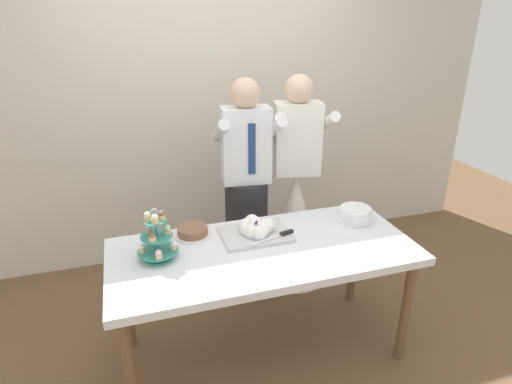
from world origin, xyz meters
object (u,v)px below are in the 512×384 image
Objects in this scene: cupcake_stand at (157,239)px; person_groom at (246,202)px; plate_stack at (355,214)px; person_bride at (294,212)px; main_cake_tray at (256,229)px; dessert_table at (264,259)px; round_cake at (193,232)px.

cupcake_stand is 0.97m from person_groom.
plate_stack is 0.13× the size of person_bride.
main_cake_tray is at bearing -130.18° from person_bride.
person_bride reaches higher than plate_stack.
cupcake_stand is at bearing -148.43° from person_bride.
plate_stack is (0.68, -0.01, 0.00)m from main_cake_tray.
cupcake_stand is (-0.60, 0.08, 0.20)m from dessert_table.
cupcake_stand is 0.32m from round_cake.
cupcake_stand is 0.18× the size of person_bride.
main_cake_tray is 1.80× the size of round_cake.
dessert_table is 1.08× the size of person_groom.
cupcake_stand is 0.71× the size of main_cake_tray.
person_groom is (0.10, 0.56, -0.07)m from main_cake_tray.
round_cake is (-0.38, 0.12, -0.02)m from main_cake_tray.
dessert_table is 7.50× the size of round_cake.
dessert_table is 0.64m from cupcake_stand.
cupcake_stand is 1.30m from plate_stack.
main_cake_tray is at bearing 88.36° from dessert_table.
cupcake_stand reaches higher than dessert_table.
dessert_table is at bearing -167.57° from plate_stack.
plate_stack is at bearing 12.43° from dessert_table.
round_cake is (-1.06, 0.13, -0.02)m from plate_stack.
cupcake_stand reaches higher than round_cake.
round_cake is 0.14× the size of person_groom.
dessert_table is at bearing -36.90° from round_cake.
main_cake_tray is 0.58m from person_groom.
person_groom is at bearing 81.63° from dessert_table.
round_cake is 0.65m from person_groom.
person_groom is at bearing 42.30° from cupcake_stand.
round_cake reaches higher than dessert_table.
main_cake_tray is 0.68m from plate_stack.
dessert_table is at bearing -91.64° from main_cake_tray.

